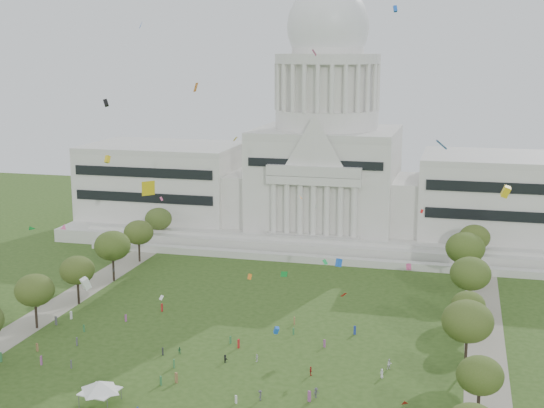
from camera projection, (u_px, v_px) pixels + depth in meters
The scene contains 26 objects.
ground at pixel (210, 384), 135.03m from camera, with size 400.00×400.00×0.00m, color #2E4A17.
capitol at pixel (326, 167), 238.39m from camera, with size 160.00×64.50×91.30m.
path_left at pixel (55, 308), 175.15m from camera, with size 8.00×160.00×0.04m, color gray.
path_right at pixel (485, 347), 151.86m from camera, with size 8.00×160.00×0.04m, color gray.
row_tree_r_1 at pixel (480, 375), 120.63m from camera, with size 7.58×7.58×10.78m.
row_tree_l_2 at pixel (35, 290), 160.68m from camera, with size 8.42×8.42×11.97m.
row_tree_r_2 at pixel (468, 321), 138.94m from camera, with size 9.55×9.55×13.58m.
row_tree_l_3 at pixel (77, 270), 176.28m from camera, with size 8.12×8.12×11.55m.
row_tree_r_3 at pixel (468, 305), 155.58m from camera, with size 7.01×7.01×9.98m.
row_tree_l_4 at pixel (112, 246), 193.60m from camera, with size 9.29×9.29×13.21m.
row_tree_r_4 at pixel (471, 274), 169.82m from camera, with size 9.19×9.19×13.06m.
row_tree_l_5 at pixel (139, 232), 211.72m from camera, with size 8.33×8.33×11.85m.
row_tree_r_5 at pixel (465, 248), 189.13m from camera, with size 9.82×9.82×13.96m.
row_tree_l_6 at pixel (158, 219), 229.35m from camera, with size 8.19×8.19×11.64m.
row_tree_r_6 at pixel (475, 237), 205.84m from camera, with size 8.42×8.42×11.97m.
event_tent at pixel (100, 386), 126.80m from camera, with size 8.84×8.84×4.33m.
person_0 at pixel (382, 373), 137.61m from camera, with size 0.85×0.55×1.73m, color silver.
person_2 at pixel (389, 364), 141.28m from camera, with size 0.98×0.60×2.01m, color silver.
person_3 at pixel (260, 395), 128.73m from camera, with size 1.20×0.62×1.86m, color #4C4C51.
person_4 at pixel (257, 358), 144.71m from camera, with size 0.92×0.50×1.56m, color silver.
person_5 at pixel (225, 359), 144.35m from camera, with size 1.47×0.58×1.59m, color #26262B.
person_8 at pixel (179, 351), 148.31m from camera, with size 0.73×0.45×1.49m, color #33723F.
person_9 at pixel (316, 393), 129.67m from camera, with size 1.20×0.62×1.86m, color #4C4C51.
person_10 at pixel (311, 371), 138.59m from camera, with size 1.02×0.56×1.75m, color #B21E1E.
distant_crowd at pixel (163, 345), 150.73m from camera, with size 64.19×40.19×1.93m.
kite_swarm at pixel (238, 222), 137.99m from camera, with size 98.26×102.15×62.42m.
Camera 1 is at (41.94, -119.16, 58.64)m, focal length 50.00 mm.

